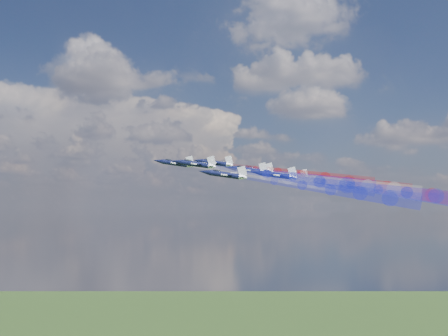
{
  "coord_description": "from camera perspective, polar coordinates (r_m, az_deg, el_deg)",
  "views": [
    {
      "loc": [
        -6.93,
        -135.18,
        152.96
      ],
      "look_at": [
        -4.77,
        24.32,
        164.34
      ],
      "focal_mm": 44.07,
      "sensor_mm": 36.0,
      "label": 1
    }
  ],
  "objects": [
    {
      "name": "trail_outer_right",
      "position": [
        174.5,
        11.98,
        -1.31
      ],
      "size": [
        42.3,
        14.97,
        11.01
      ],
      "primitive_type": null,
      "rotation": [
        0.15,
        -0.1,
        1.31
      ],
      "color": "red"
    },
    {
      "name": "trail_inner_left",
      "position": [
        145.83,
        7.15,
        -0.95
      ],
      "size": [
        42.3,
        14.97,
        11.01
      ],
      "primitive_type": null,
      "rotation": [
        0.15,
        -0.1,
        1.31
      ],
      "color": "#1B24EC"
    },
    {
      "name": "jet_outer_right",
      "position": [
        177.33,
        3.29,
        -0.16
      ],
      "size": [
        15.91,
        13.9,
        6.49
      ],
      "primitive_type": null,
      "rotation": [
        0.15,
        -0.1,
        1.31
      ],
      "color": "black"
    },
    {
      "name": "trail_inner_right",
      "position": [
        165.59,
        8.03,
        -0.67
      ],
      "size": [
        42.3,
        14.97,
        11.01
      ],
      "primitive_type": null,
      "rotation": [
        0.15,
        -0.1,
        1.31
      ],
      "color": "red"
    },
    {
      "name": "trail_outer_left",
      "position": [
        137.47,
        11.01,
        -2.18
      ],
      "size": [
        42.3,
        14.97,
        11.01
      ],
      "primitive_type": null,
      "rotation": [
        0.15,
        -0.1,
        1.31
      ],
      "color": "#1B24EC"
    },
    {
      "name": "jet_inner_left",
      "position": [
        151.26,
        -2.99,
        0.41
      ],
      "size": [
        15.91,
        13.9,
        6.49
      ],
      "primitive_type": null,
      "rotation": [
        0.15,
        -0.1,
        1.31
      ],
      "color": "black"
    },
    {
      "name": "trail_rear_left",
      "position": [
        147.4,
        15.73,
        -2.1
      ],
      "size": [
        42.3,
        14.97,
        11.01
      ],
      "primitive_type": null,
      "rotation": [
        0.15,
        -0.1,
        1.31
      ],
      "color": "#1B24EC"
    },
    {
      "name": "jet_rear_right",
      "position": [
        167.08,
        6.74,
        -0.88
      ],
      "size": [
        15.91,
        13.9,
        6.49
      ],
      "primitive_type": null,
      "rotation": [
        0.15,
        -0.1,
        1.31
      ],
      "color": "black"
    },
    {
      "name": "jet_inner_right",
      "position": [
        170.37,
        -0.99,
        0.53
      ],
      "size": [
        15.91,
        13.9,
        6.49
      ],
      "primitive_type": null,
      "rotation": [
        0.15,
        -0.1,
        1.31
      ],
      "color": "black"
    },
    {
      "name": "trail_rear_right",
      "position": [
        166.04,
        15.97,
        -2.1
      ],
      "size": [
        42.3,
        14.97,
        11.01
      ],
      "primitive_type": null,
      "rotation": [
        0.15,
        -0.1,
        1.31
      ],
      "color": "red"
    },
    {
      "name": "trail_lead",
      "position": [
        158.59,
        4.14,
        -0.76
      ],
      "size": [
        42.3,
        14.97,
        11.01
      ],
      "primitive_type": null,
      "rotation": [
        0.15,
        -0.1,
        1.31
      ],
      "color": "white"
    },
    {
      "name": "jet_rear_left",
      "position": [
        148.82,
        5.35,
        -0.73
      ],
      "size": [
        15.91,
        13.9,
        6.49
      ],
      "primitive_type": null,
      "rotation": [
        0.15,
        -0.1,
        1.31
      ],
      "color": "black"
    },
    {
      "name": "jet_lead",
      "position": [
        165.19,
        -5.07,
        0.49
      ],
      "size": [
        15.91,
        13.9,
        6.49
      ],
      "primitive_type": null,
      "rotation": [
        0.15,
        -0.1,
        1.31
      ],
      "color": "black"
    },
    {
      "name": "trail_center_third",
      "position": [
        156.73,
        12.11,
        -1.51
      ],
      "size": [
        42.3,
        14.97,
        11.01
      ],
      "primitive_type": null,
      "rotation": [
        0.15,
        -0.1,
        1.31
      ],
      "color": "white"
    },
    {
      "name": "jet_outer_left",
      "position": [
        141.23,
        0.08,
        -0.69
      ],
      "size": [
        15.91,
        13.9,
        6.49
      ],
      "primitive_type": null,
      "rotation": [
        0.15,
        -0.1,
        1.31
      ],
      "color": "black"
    },
    {
      "name": "jet_center_third",
      "position": [
        159.72,
        2.44,
        -0.21
      ],
      "size": [
        15.91,
        13.9,
        6.49
      ],
      "primitive_type": null,
      "rotation": [
        0.15,
        -0.1,
        1.31
      ],
      "color": "black"
    }
  ]
}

